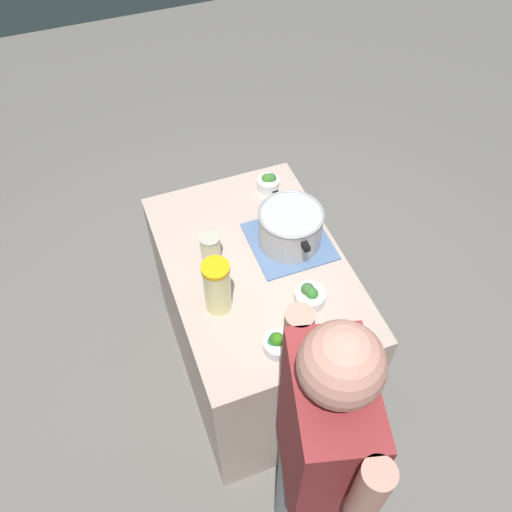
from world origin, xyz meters
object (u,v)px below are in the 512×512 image
object	(u,v)px
lemonade_pitcher	(217,287)
mason_jar	(210,248)
person_cook	(316,463)
broccoli_bowl_back	(277,343)
broccoli_bowl_center	(268,182)
broccoli_bowl_front	(310,296)
cooking_pot	(290,227)

from	to	relation	value
lemonade_pitcher	mason_jar	distance (m)	0.25
lemonade_pitcher	person_cook	bearing A→B (deg)	7.94
broccoli_bowl_back	person_cook	distance (m)	0.43
broccoli_bowl_back	lemonade_pitcher	bearing A→B (deg)	-150.87
mason_jar	broccoli_bowl_center	size ratio (longest dim) A/B	1.29
mason_jar	broccoli_bowl_back	world-z (taller)	mason_jar
lemonade_pitcher	person_cook	size ratio (longest dim) A/B	0.15
lemonade_pitcher	mason_jar	bearing A→B (deg)	169.33
broccoli_bowl_front	broccoli_bowl_center	world-z (taller)	broccoli_bowl_front
cooking_pot	mason_jar	distance (m)	0.34
mason_jar	person_cook	bearing A→B (deg)	3.20
broccoli_bowl_front	broccoli_bowl_back	xyz separation A→B (m)	(0.15, -0.19, 0.00)
broccoli_bowl_front	broccoli_bowl_center	distance (m)	0.65
lemonade_pitcher	broccoli_bowl_back	bearing A→B (deg)	29.13
broccoli_bowl_center	person_cook	size ratio (longest dim) A/B	0.06
person_cook	broccoli_bowl_center	bearing A→B (deg)	165.29
broccoli_bowl_center	person_cook	bearing A→B (deg)	-14.71
mason_jar	broccoli_bowl_back	xyz separation A→B (m)	(0.49, 0.10, -0.03)
cooking_pot	mason_jar	bearing A→B (deg)	-95.37
broccoli_bowl_center	broccoli_bowl_back	bearing A→B (deg)	-19.20
cooking_pot	lemonade_pitcher	xyz separation A→B (m)	(0.20, -0.38, 0.03)
lemonade_pitcher	person_cook	distance (m)	0.70
broccoli_bowl_front	broccoli_bowl_back	distance (m)	0.25
cooking_pot	broccoli_bowl_center	world-z (taller)	cooking_pot
cooking_pot	person_cook	distance (m)	0.93
cooking_pot	person_cook	bearing A→B (deg)	-17.75
cooking_pot	person_cook	size ratio (longest dim) A/B	0.21
cooking_pot	person_cook	world-z (taller)	person_cook
lemonade_pitcher	broccoli_bowl_back	size ratio (longest dim) A/B	2.18
lemonade_pitcher	mason_jar	size ratio (longest dim) A/B	1.84
broccoli_bowl_back	broccoli_bowl_center	bearing A→B (deg)	160.80
cooking_pot	lemonade_pitcher	distance (m)	0.43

